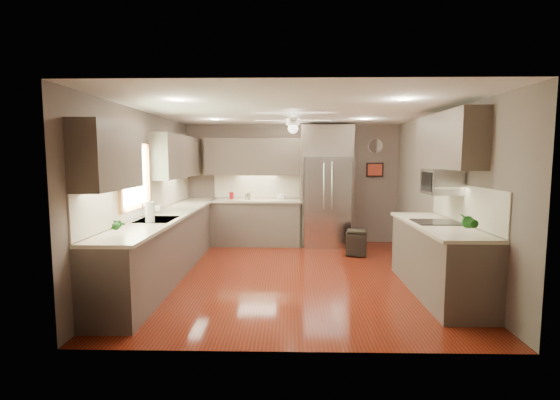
{
  "coord_description": "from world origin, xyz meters",
  "views": [
    {
      "loc": [
        -0.06,
        -6.12,
        1.81
      ],
      "look_at": [
        -0.21,
        0.6,
        1.1
      ],
      "focal_mm": 26.0,
      "sensor_mm": 36.0,
      "label": 1
    }
  ],
  "objects_px": {
    "potted_plant_left": "(116,225)",
    "bowl": "(281,198)",
    "canister_c": "(252,195)",
    "soap_bottle": "(159,208)",
    "stool": "(356,243)",
    "potted_plant_right": "(467,222)",
    "canister_b": "(247,196)",
    "microwave": "(442,182)",
    "paper_towel": "(150,212)",
    "canister_a": "(232,195)",
    "refrigerator": "(326,188)"
  },
  "relations": [
    {
      "from": "microwave",
      "to": "bowl",
      "type": "bearing_deg",
      "value": 128.9
    },
    {
      "from": "canister_a",
      "to": "paper_towel",
      "type": "bearing_deg",
      "value": -102.49
    },
    {
      "from": "stool",
      "to": "paper_towel",
      "type": "bearing_deg",
      "value": -146.68
    },
    {
      "from": "stool",
      "to": "canister_c",
      "type": "bearing_deg",
      "value": 154.08
    },
    {
      "from": "potted_plant_left",
      "to": "stool",
      "type": "height_order",
      "value": "potted_plant_left"
    },
    {
      "from": "potted_plant_left",
      "to": "stool",
      "type": "xyz_separation_m",
      "value": [
        3.14,
        3.07,
        -0.84
      ]
    },
    {
      "from": "canister_b",
      "to": "potted_plant_right",
      "type": "bearing_deg",
      "value": -53.33
    },
    {
      "from": "canister_c",
      "to": "refrigerator",
      "type": "height_order",
      "value": "refrigerator"
    },
    {
      "from": "potted_plant_left",
      "to": "stool",
      "type": "distance_m",
      "value": 4.47
    },
    {
      "from": "bowl",
      "to": "paper_towel",
      "type": "bearing_deg",
      "value": -119.64
    },
    {
      "from": "canister_c",
      "to": "refrigerator",
      "type": "distance_m",
      "value": 1.54
    },
    {
      "from": "potted_plant_right",
      "to": "bowl",
      "type": "relative_size",
      "value": 1.64
    },
    {
      "from": "stool",
      "to": "canister_a",
      "type": "bearing_deg",
      "value": 158.2
    },
    {
      "from": "canister_b",
      "to": "potted_plant_left",
      "type": "relative_size",
      "value": 0.49
    },
    {
      "from": "canister_c",
      "to": "soap_bottle",
      "type": "height_order",
      "value": "canister_c"
    },
    {
      "from": "bowl",
      "to": "microwave",
      "type": "bearing_deg",
      "value": -51.1
    },
    {
      "from": "canister_c",
      "to": "microwave",
      "type": "relative_size",
      "value": 0.35
    },
    {
      "from": "paper_towel",
      "to": "canister_a",
      "type": "bearing_deg",
      "value": 77.51
    },
    {
      "from": "paper_towel",
      "to": "canister_c",
      "type": "bearing_deg",
      "value": 70.12
    },
    {
      "from": "potted_plant_right",
      "to": "bowl",
      "type": "bearing_deg",
      "value": 118.99
    },
    {
      "from": "paper_towel",
      "to": "refrigerator",
      "type": "bearing_deg",
      "value": 48.21
    },
    {
      "from": "bowl",
      "to": "refrigerator",
      "type": "xyz_separation_m",
      "value": [
        0.91,
        -0.07,
        0.22
      ]
    },
    {
      "from": "potted_plant_left",
      "to": "bowl",
      "type": "height_order",
      "value": "potted_plant_left"
    },
    {
      "from": "canister_c",
      "to": "refrigerator",
      "type": "xyz_separation_m",
      "value": [
        1.53,
        -0.09,
        0.16
      ]
    },
    {
      "from": "stool",
      "to": "paper_towel",
      "type": "xyz_separation_m",
      "value": [
        -3.11,
        -2.05,
        0.84
      ]
    },
    {
      "from": "soap_bottle",
      "to": "microwave",
      "type": "bearing_deg",
      "value": -9.07
    },
    {
      "from": "canister_b",
      "to": "refrigerator",
      "type": "distance_m",
      "value": 1.63
    },
    {
      "from": "canister_b",
      "to": "paper_towel",
      "type": "xyz_separation_m",
      "value": [
        -1.0,
        -2.97,
        0.07
      ]
    },
    {
      "from": "canister_a",
      "to": "refrigerator",
      "type": "height_order",
      "value": "refrigerator"
    },
    {
      "from": "microwave",
      "to": "paper_towel",
      "type": "relative_size",
      "value": 1.87
    },
    {
      "from": "potted_plant_left",
      "to": "bowl",
      "type": "distance_m",
      "value": 4.39
    },
    {
      "from": "potted_plant_right",
      "to": "stool",
      "type": "relative_size",
      "value": 0.71
    },
    {
      "from": "potted_plant_right",
      "to": "microwave",
      "type": "bearing_deg",
      "value": 84.51
    },
    {
      "from": "bowl",
      "to": "paper_towel",
      "type": "relative_size",
      "value": 0.66
    },
    {
      "from": "canister_a",
      "to": "refrigerator",
      "type": "xyz_separation_m",
      "value": [
        1.95,
        -0.09,
        0.17
      ]
    },
    {
      "from": "soap_bottle",
      "to": "refrigerator",
      "type": "distance_m",
      "value": 3.46
    },
    {
      "from": "canister_c",
      "to": "canister_a",
      "type": "bearing_deg",
      "value": -179.48
    },
    {
      "from": "canister_b",
      "to": "potted_plant_left",
      "type": "distance_m",
      "value": 4.12
    },
    {
      "from": "canister_b",
      "to": "potted_plant_left",
      "type": "height_order",
      "value": "potted_plant_left"
    },
    {
      "from": "bowl",
      "to": "stool",
      "type": "bearing_deg",
      "value": -34.29
    },
    {
      "from": "soap_bottle",
      "to": "paper_towel",
      "type": "xyz_separation_m",
      "value": [
        0.16,
        -0.89,
        0.05
      ]
    },
    {
      "from": "canister_c",
      "to": "soap_bottle",
      "type": "distance_m",
      "value": 2.48
    },
    {
      "from": "canister_b",
      "to": "soap_bottle",
      "type": "relative_size",
      "value": 0.77
    },
    {
      "from": "soap_bottle",
      "to": "stool",
      "type": "xyz_separation_m",
      "value": [
        3.28,
        1.16,
        -0.79
      ]
    },
    {
      "from": "refrigerator",
      "to": "canister_a",
      "type": "bearing_deg",
      "value": 177.4
    },
    {
      "from": "microwave",
      "to": "potted_plant_left",
      "type": "bearing_deg",
      "value": -162.56
    },
    {
      "from": "canister_a",
      "to": "soap_bottle",
      "type": "bearing_deg",
      "value": -111.22
    },
    {
      "from": "microwave",
      "to": "stool",
      "type": "distance_m",
      "value": 2.36
    },
    {
      "from": "potted_plant_right",
      "to": "canister_a",
      "type": "bearing_deg",
      "value": 129.34
    },
    {
      "from": "bowl",
      "to": "paper_towel",
      "type": "distance_m",
      "value": 3.46
    }
  ]
}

